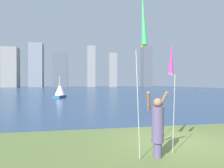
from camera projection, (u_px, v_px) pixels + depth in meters
ground at (85, 91)px, 57.73m from camera, size 120.00×138.00×0.12m
person at (158, 125)px, 6.05m from camera, size 0.71×0.52×1.93m
kite_flag_left at (143, 21)px, 5.60m from camera, size 0.16×0.83×4.74m
kite_flag_right at (171, 62)px, 6.41m from camera, size 0.16×0.36×3.43m
bag at (156, 139)px, 7.68m from camera, size 0.30×0.13×0.18m
sailboat_1 at (60, 91)px, 30.28m from camera, size 1.90×3.20×3.20m
skyline_tower_0 at (11, 67)px, 105.37m from camera, size 7.48×7.37×20.20m
skyline_tower_1 at (36, 65)px, 109.31m from camera, size 6.90×6.99×23.02m
skyline_tower_2 at (60, 70)px, 108.51m from camera, size 7.52×4.79×17.76m
skyline_tower_3 at (91, 66)px, 114.94m from camera, size 4.30×4.29×22.76m
skyline_tower_4 at (113, 70)px, 117.75m from camera, size 4.18×3.45×19.18m
skyline_tower_5 at (146, 66)px, 116.09m from camera, size 4.87×6.33×23.03m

